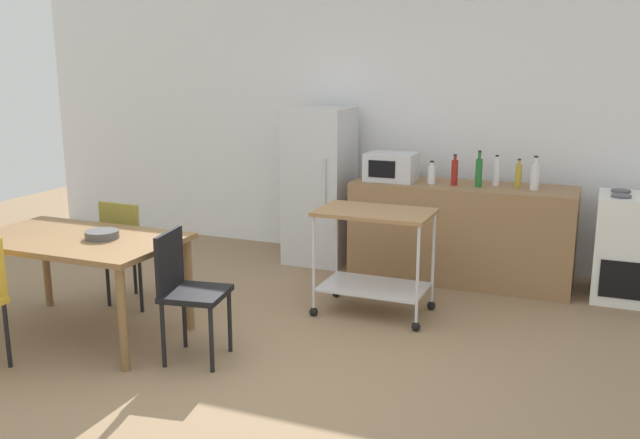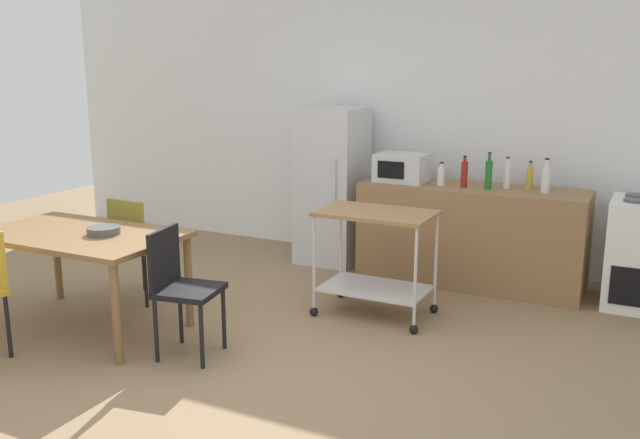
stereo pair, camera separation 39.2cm
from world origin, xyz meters
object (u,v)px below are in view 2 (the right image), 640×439
object	(u,v)px
refrigerator	(332,186)
fruit_bowl	(104,231)
chair_black	(180,283)
kitchen_cart	(376,246)
bottle_soda	(489,174)
bottle_soy_sauce	(546,179)
chair_olive	(137,241)
dining_table	(80,243)
bottle_wine	(464,174)
bottle_vinegar	(507,175)
bottle_sparkling_water	(530,178)
microwave	(401,168)
bottle_olive_oil	(441,176)

from	to	relation	value
refrigerator	fruit_bowl	distance (m)	2.55
chair_black	kitchen_cart	world-z (taller)	chair_black
bottle_soda	chair_black	bearing A→B (deg)	-122.19
kitchen_cart	bottle_soy_sauce	distance (m)	1.63
chair_olive	kitchen_cart	bearing A→B (deg)	-160.67
dining_table	bottle_wine	world-z (taller)	bottle_wine
bottle_soy_sauce	fruit_bowl	world-z (taller)	bottle_soy_sauce
bottle_vinegar	bottle_soy_sauce	distance (m)	0.35
chair_black	bottle_sparkling_water	size ratio (longest dim) A/B	3.54
chair_olive	bottle_soy_sauce	world-z (taller)	bottle_soy_sauce
bottle_wine	bottle_soy_sauce	size ratio (longest dim) A/B	0.95
microwave	chair_black	bearing A→B (deg)	-105.98
bottle_olive_oil	bottle_sparkling_water	world-z (taller)	bottle_sparkling_water
bottle_olive_oil	chair_olive	bearing A→B (deg)	-141.64
kitchen_cart	bottle_soda	distance (m)	1.33
chair_olive	bottle_vinegar	bearing A→B (deg)	-143.95
dining_table	bottle_soy_sauce	size ratio (longest dim) A/B	5.07
kitchen_cart	bottle_vinegar	distance (m)	1.48
chair_olive	bottle_sparkling_water	xyz separation A→B (m)	(2.85, 1.80, 0.49)
bottle_soda	bottle_sparkling_water	distance (m)	0.35
bottle_sparkling_water	bottle_soy_sauce	world-z (taller)	bottle_soy_sauce
microwave	bottle_vinegar	world-z (taller)	bottle_vinegar
dining_table	chair_black	bearing A→B (deg)	-3.75
bottle_olive_oil	bottle_soy_sauce	world-z (taller)	bottle_soy_sauce
chair_olive	microwave	bearing A→B (deg)	-132.99
bottle_vinegar	bottle_soy_sauce	bearing A→B (deg)	-11.61
bottle_soda	microwave	bearing A→B (deg)	178.12
dining_table	chair_olive	world-z (taller)	chair_olive
chair_olive	bottle_soy_sauce	distance (m)	3.49
bottle_olive_oil	bottle_vinegar	size ratio (longest dim) A/B	0.76
chair_olive	refrigerator	size ratio (longest dim) A/B	0.57
bottle_olive_oil	bottle_soy_sauce	bearing A→B (deg)	2.90
microwave	bottle_sparkling_water	world-z (taller)	microwave
refrigerator	bottle_soy_sauce	bearing A→B (deg)	-3.27
microwave	bottle_olive_oil	world-z (taller)	microwave
bottle_soda	bottle_vinegar	size ratio (longest dim) A/B	1.17
bottle_soda	bottle_vinegar	xyz separation A→B (m)	(0.14, 0.11, -0.02)
bottle_vinegar	chair_black	bearing A→B (deg)	-123.26
kitchen_cart	fruit_bowl	bearing A→B (deg)	-143.87
bottle_olive_oil	refrigerator	bearing A→B (deg)	172.04
refrigerator	bottle_sparkling_water	distance (m)	1.94
chair_olive	microwave	distance (m)	2.46
chair_olive	bottle_wine	bearing A→B (deg)	-141.89
refrigerator	bottle_olive_oil	distance (m)	1.20
refrigerator	kitchen_cart	distance (m)	1.60
chair_olive	bottle_olive_oil	xyz separation A→B (m)	(2.10, 1.66, 0.47)
chair_olive	bottle_vinegar	size ratio (longest dim) A/B	3.21
microwave	bottle_wine	distance (m)	0.60
chair_olive	bottle_olive_oil	size ratio (longest dim) A/B	4.23
chair_black	bottle_soda	bearing A→B (deg)	-41.47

